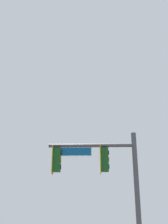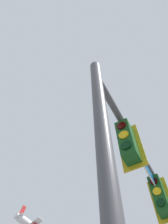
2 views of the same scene
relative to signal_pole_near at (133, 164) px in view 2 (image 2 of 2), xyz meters
The scene contains 1 object.
signal_pole_near is the anchor object (origin of this frame).
Camera 2 is at (-8.85, -6.40, 1.31)m, focal length 35.00 mm.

